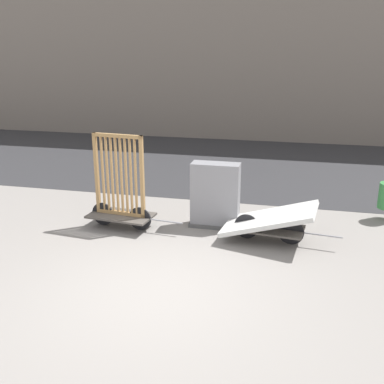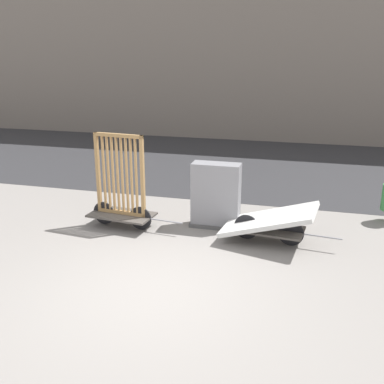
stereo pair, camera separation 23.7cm
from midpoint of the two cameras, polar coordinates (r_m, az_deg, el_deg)
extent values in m
plane|color=gray|center=(7.11, -5.37, -12.33)|extent=(60.00, 60.00, 0.00)
cube|color=#2D2D30|center=(14.79, 5.03, 3.67)|extent=(56.00, 8.00, 0.01)
cube|color=slate|center=(20.36, 8.10, 20.64)|extent=(48.00, 4.00, 9.38)
cube|color=#4C4742|center=(9.45, -9.71, -2.95)|extent=(1.39, 0.85, 0.04)
cylinder|color=black|center=(9.26, -7.36, -3.39)|extent=(0.49, 0.09, 0.49)
cylinder|color=black|center=(9.66, -11.95, -2.74)|extent=(0.49, 0.09, 0.49)
cylinder|color=gray|center=(9.02, -4.05, -3.74)|extent=(0.70, 0.10, 0.03)
cube|color=#A87F4C|center=(9.43, -9.73, -2.64)|extent=(1.10, 0.18, 0.07)
cube|color=#A87F4C|center=(9.01, -10.25, 7.04)|extent=(1.10, 0.18, 0.07)
cube|color=#A87F4C|center=(9.44, -12.71, 2.34)|extent=(0.08, 0.08, 1.68)
cube|color=#A87F4C|center=(8.95, -7.11, 1.81)|extent=(0.08, 0.08, 1.68)
cube|color=#A87F4C|center=(9.37, -11.97, 2.28)|extent=(0.04, 0.05, 1.61)
cube|color=#A87F4C|center=(9.32, -11.41, 2.22)|extent=(0.04, 0.05, 1.61)
cube|color=#A87F4C|center=(9.26, -10.85, 2.17)|extent=(0.04, 0.05, 1.61)
cube|color=#A87F4C|center=(9.21, -10.27, 2.12)|extent=(0.04, 0.05, 1.61)
cube|color=#A87F4C|center=(9.16, -9.69, 2.06)|extent=(0.04, 0.05, 1.61)
cube|color=#A87F4C|center=(9.11, -9.11, 2.01)|extent=(0.04, 0.05, 1.61)
cube|color=#A87F4C|center=(9.06, -8.51, 1.95)|extent=(0.04, 0.05, 1.61)
cube|color=#A87F4C|center=(9.01, -7.92, 1.89)|extent=(0.04, 0.05, 1.61)
cube|color=#4C4742|center=(8.76, 8.92, -4.56)|extent=(1.40, 0.86, 0.04)
cylinder|color=black|center=(8.71, 11.70, -5.01)|extent=(0.49, 0.09, 0.49)
cylinder|color=black|center=(8.85, 6.17, -4.36)|extent=(0.49, 0.09, 0.49)
cylinder|color=gray|center=(8.65, 15.53, -5.31)|extent=(0.70, 0.11, 0.03)
cube|color=silver|center=(8.69, 8.98, -3.35)|extent=(1.85, 1.27, 0.62)
cube|color=#4C4C4C|center=(9.47, 2.19, -4.10)|extent=(1.04, 0.45, 0.08)
cube|color=gray|center=(9.26, 2.24, -0.42)|extent=(0.98, 0.39, 1.36)
camera|label=1|loc=(0.12, -90.77, -0.24)|focal=42.00mm
camera|label=2|loc=(0.12, 89.23, 0.24)|focal=42.00mm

